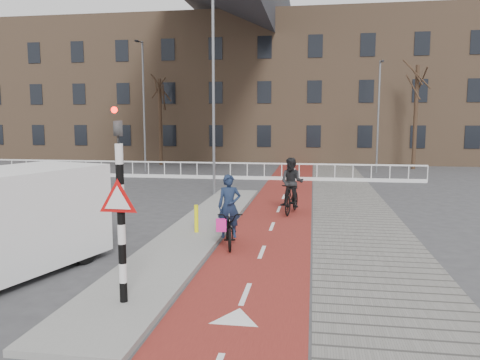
# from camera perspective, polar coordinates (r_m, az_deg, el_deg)

# --- Properties ---
(ground) EXTENTS (120.00, 120.00, 0.00)m
(ground) POSITION_cam_1_polar(r_m,az_deg,el_deg) (10.69, -6.68, -11.33)
(ground) COLOR #38383A
(ground) RESTS_ON ground
(bike_lane) EXTENTS (2.50, 60.00, 0.01)m
(bike_lane) POSITION_cam_1_polar(r_m,az_deg,el_deg) (20.08, 5.17, -2.52)
(bike_lane) COLOR maroon
(bike_lane) RESTS_ON ground
(sidewalk) EXTENTS (3.00, 60.00, 0.01)m
(sidewalk) POSITION_cam_1_polar(r_m,az_deg,el_deg) (20.10, 13.17, -2.67)
(sidewalk) COLOR slate
(sidewalk) RESTS_ON ground
(curb_island) EXTENTS (1.80, 16.00, 0.12)m
(curb_island) POSITION_cam_1_polar(r_m,az_deg,el_deg) (14.57, -5.12, -6.03)
(curb_island) COLOR gray
(curb_island) RESTS_ON ground
(traffic_signal) EXTENTS (0.80, 0.80, 3.68)m
(traffic_signal) POSITION_cam_1_polar(r_m,az_deg,el_deg) (8.55, -14.41, -2.46)
(traffic_signal) COLOR black
(traffic_signal) RESTS_ON curb_island
(bollard) EXTENTS (0.12, 0.12, 0.81)m
(bollard) POSITION_cam_1_polar(r_m,az_deg,el_deg) (13.90, -5.35, -4.70)
(bollard) COLOR #FEF90E
(bollard) RESTS_ON curb_island
(cyclist_near) EXTENTS (1.05, 1.97, 1.95)m
(cyclist_near) POSITION_cam_1_polar(r_m,az_deg,el_deg) (12.74, -1.32, -5.16)
(cyclist_near) COLOR black
(cyclist_near) RESTS_ON bike_lane
(cyclist_far) EXTENTS (0.99, 1.99, 2.05)m
(cyclist_far) POSITION_cam_1_polar(r_m,az_deg,el_deg) (17.21, 6.34, -1.29)
(cyclist_far) COLOR black
(cyclist_far) RESTS_ON bike_lane
(railing) EXTENTS (28.00, 0.10, 0.99)m
(railing) POSITION_cam_1_polar(r_m,az_deg,el_deg) (28.03, -7.24, 0.85)
(railing) COLOR silver
(railing) RESTS_ON ground
(townhouse_row) EXTENTS (46.00, 10.00, 15.90)m
(townhouse_row) POSITION_cam_1_polar(r_m,az_deg,el_deg) (42.38, 1.06, 13.22)
(townhouse_row) COLOR #7F6047
(townhouse_row) RESTS_ON ground
(tree_mid) EXTENTS (0.27, 0.27, 6.57)m
(tree_mid) POSITION_cam_1_polar(r_m,az_deg,el_deg) (36.76, -9.69, 6.96)
(tree_mid) COLOR #2F2015
(tree_mid) RESTS_ON ground
(tree_right) EXTENTS (0.27, 0.27, 7.22)m
(tree_right) POSITION_cam_1_polar(r_m,az_deg,el_deg) (35.22, 20.61, 7.13)
(tree_right) COLOR #2F2015
(tree_right) RESTS_ON ground
(streetlight_near) EXTENTS (0.12, 0.12, 8.81)m
(streetlight_near) POSITION_cam_1_polar(r_m,az_deg,el_deg) (20.86, -3.25, 9.99)
(streetlight_near) COLOR slate
(streetlight_near) RESTS_ON ground
(streetlight_left) EXTENTS (0.12, 0.12, 8.55)m
(streetlight_left) POSITION_cam_1_polar(r_m,az_deg,el_deg) (32.03, -11.63, 8.66)
(streetlight_left) COLOR slate
(streetlight_left) RESTS_ON ground
(streetlight_right) EXTENTS (0.12, 0.12, 7.21)m
(streetlight_right) POSITION_cam_1_polar(r_m,az_deg,el_deg) (31.91, 16.49, 7.32)
(streetlight_right) COLOR slate
(streetlight_right) RESTS_ON ground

